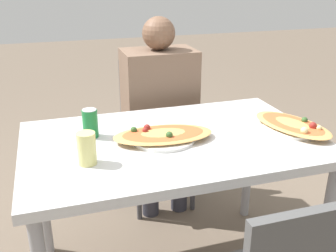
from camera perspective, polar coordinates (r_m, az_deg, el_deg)
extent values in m
cube|color=silver|center=(1.70, 0.70, -2.43)|extent=(1.27, 0.79, 0.04)
cylinder|color=#99999E|center=(1.88, 21.76, -14.37)|extent=(0.05, 0.05, 0.69)
cylinder|color=#99999E|center=(2.10, -17.79, -9.65)|extent=(0.05, 0.05, 0.69)
cylinder|color=#99999E|center=(2.35, 11.58, -5.43)|extent=(0.05, 0.05, 0.69)
cube|color=#4C4C4C|center=(2.41, -1.43, -1.54)|extent=(0.40, 0.40, 0.04)
cube|color=#4C4C4C|center=(2.50, -2.66, 4.99)|extent=(0.38, 0.03, 0.42)
cylinder|color=#38383D|center=(2.42, 3.66, -7.68)|extent=(0.03, 0.03, 0.43)
cylinder|color=#38383D|center=(2.33, -4.27, -8.92)|extent=(0.03, 0.03, 0.43)
cylinder|color=#38383D|center=(2.70, 1.09, -4.29)|extent=(0.03, 0.03, 0.43)
cylinder|color=#38383D|center=(2.62, -6.00, -5.25)|extent=(0.03, 0.03, 0.43)
cylinder|color=#2D2D38|center=(2.41, 1.65, -7.18)|extent=(0.10, 0.10, 0.47)
cylinder|color=#2D2D38|center=(2.36, -2.62, -7.83)|extent=(0.10, 0.10, 0.47)
cube|color=brown|center=(2.28, -1.29, 4.60)|extent=(0.41, 0.27, 0.52)
sphere|color=brown|center=(2.21, -1.36, 13.31)|extent=(0.18, 0.18, 0.18)
cylinder|color=white|center=(1.68, -0.72, -1.74)|extent=(0.27, 0.27, 0.01)
ellipsoid|color=tan|center=(1.67, -0.73, -1.20)|extent=(0.44, 0.25, 0.02)
ellipsoid|color=#D16033|center=(1.67, -0.73, -1.01)|extent=(0.36, 0.21, 0.01)
sphere|color=maroon|center=(1.68, -3.34, -0.63)|extent=(0.02, 0.02, 0.02)
sphere|color=maroon|center=(1.70, -3.07, -0.23)|extent=(0.03, 0.03, 0.03)
sphere|color=#335928|center=(1.63, 0.18, -1.31)|extent=(0.03, 0.03, 0.03)
sphere|color=#335928|center=(1.69, -4.99, -0.55)|extent=(0.03, 0.03, 0.03)
cylinder|color=#197233|center=(1.72, -11.21, 0.35)|extent=(0.07, 0.07, 0.12)
cylinder|color=silver|center=(1.70, -11.37, 2.32)|extent=(0.06, 0.06, 0.00)
cylinder|color=#E0DB7F|center=(1.48, -11.71, -3.21)|extent=(0.07, 0.07, 0.12)
cylinder|color=white|center=(1.87, 17.50, -0.28)|extent=(0.26, 0.26, 0.01)
ellipsoid|color=tan|center=(1.86, 17.56, 0.20)|extent=(0.31, 0.44, 0.02)
ellipsoid|color=#D16033|center=(1.86, 17.58, 0.38)|extent=(0.25, 0.36, 0.01)
sphere|color=beige|center=(1.82, 21.10, -0.28)|extent=(0.02, 0.02, 0.02)
sphere|color=maroon|center=(1.83, 20.30, 0.02)|extent=(0.03, 0.03, 0.03)
sphere|color=#335928|center=(1.89, 19.20, 0.81)|extent=(0.03, 0.03, 0.03)
sphere|color=beige|center=(1.76, 19.19, -0.64)|extent=(0.03, 0.03, 0.03)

